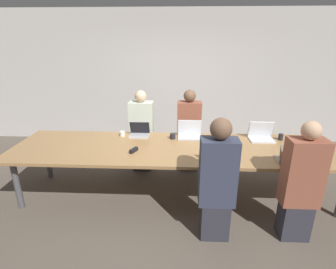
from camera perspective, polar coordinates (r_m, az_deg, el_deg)
The scene contains 17 objects.
ground_plane at distance 4.03m, azimuth 1.69°, elevation -12.83°, with size 24.00×24.00×0.00m, color brown.
curtain_wall at distance 5.79m, azimuth 2.30°, elevation 12.16°, with size 12.00×0.06×2.80m.
conference_table at distance 3.69m, azimuth 1.80°, elevation -3.47°, with size 4.60×1.22×0.76m.
laptop_far_right at distance 4.17m, azimuth 19.61°, elevation 0.01°, with size 0.36×0.27×0.27m.
cup_far_right at distance 4.27m, azimuth 23.33°, elevation -0.49°, with size 0.07×0.07×0.09m.
laptop_far_center at distance 4.04m, azimuth 4.71°, elevation 0.46°, with size 0.36×0.25×0.26m.
person_far_center at distance 4.52m, azimuth 4.54°, elevation 0.55°, with size 0.40×0.24×1.42m.
cup_far_center at distance 3.97m, azimuth 1.04°, elevation -0.38°, with size 0.09×0.09×0.08m.
laptop_near_right at distance 3.54m, azimuth 25.35°, elevation -4.47°, with size 0.34×0.24×0.24m.
person_near_right at distance 3.27m, azimuth 26.91°, elevation -9.71°, with size 0.40×0.24×1.41m.
cup_near_right at distance 3.68m, azimuth 28.80°, elevation -4.47°, with size 0.08×0.08×0.10m.
laptop_far_midleft at distance 4.12m, azimuth -6.21°, elevation 0.65°, with size 0.31×0.23×0.23m.
person_far_midleft at distance 4.53m, azimuth -5.70°, elevation 0.45°, with size 0.40×0.24×1.41m.
cup_far_midleft at distance 4.14m, azimuth -9.91°, elevation 0.17°, with size 0.08×0.08×0.08m.
laptop_near_midright at distance 3.29m, azimuth 11.11°, elevation -4.61°, with size 0.32×0.25×0.25m.
person_near_midright at distance 2.97m, azimuth 10.65°, elevation -10.22°, with size 0.40×0.24×1.44m.
stapler at distance 3.54m, azimuth -7.47°, elevation -3.40°, with size 0.10×0.15×0.05m.
Camera 1 is at (0.04, -3.39, 2.18)m, focal length 28.00 mm.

